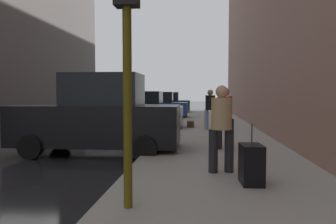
{
  "coord_description": "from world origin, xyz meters",
  "views": [
    {
      "loc": [
        5.46,
        -9.29,
        1.71
      ],
      "look_at": [
        4.2,
        3.97,
        0.94
      ],
      "focal_mm": 35.0,
      "sensor_mm": 36.0,
      "label": 1
    }
  ],
  "objects": [
    {
      "name": "sidewalk",
      "position": [
        6.0,
        0.0,
        0.07
      ],
      "size": [
        4.0,
        40.0,
        0.15
      ],
      "primitive_type": "cube",
      "color": "gray",
      "rests_on": "ground_plane"
    },
    {
      "name": "pedestrian_in_jeans",
      "position": [
        5.93,
        4.64,
        1.1
      ],
      "size": [
        0.53,
        0.48,
        1.71
      ],
      "color": "#728CB2",
      "rests_on": "sidewalk"
    },
    {
      "name": "rolling_suitcase",
      "position": [
        6.36,
        -3.64,
        0.49
      ],
      "size": [
        0.39,
        0.58,
        1.04
      ],
      "color": "black",
      "rests_on": "sidewalk"
    },
    {
      "name": "ground_plane",
      "position": [
        0.0,
        0.0,
        0.0
      ],
      "size": [
        120.0,
        120.0,
        0.0
      ],
      "primitive_type": "plane",
      "color": "black"
    },
    {
      "name": "parked_silver_sedan",
      "position": [
        2.65,
        5.42,
        0.85
      ],
      "size": [
        4.2,
        2.07,
        1.79
      ],
      "color": "#B7BABF",
      "rests_on": "ground_plane"
    },
    {
      "name": "parked_dark_green_sedan",
      "position": [
        2.65,
        17.91,
        0.85
      ],
      "size": [
        4.24,
        2.14,
        1.79
      ],
      "color": "#193828",
      "rests_on": "ground_plane"
    },
    {
      "name": "traffic_light",
      "position": [
        4.5,
        -4.97,
        2.76
      ],
      "size": [
        0.32,
        0.32,
        3.6
      ],
      "color": "#514C0F",
      "rests_on": "sidewalk"
    },
    {
      "name": "pedestrian_in_red_jacket",
      "position": [
        6.17,
        -0.13,
        1.1
      ],
      "size": [
        0.53,
        0.47,
        1.71
      ],
      "color": "black",
      "rests_on": "sidewalk"
    },
    {
      "name": "fire_hydrant",
      "position": [
        4.45,
        2.52,
        0.5
      ],
      "size": [
        0.42,
        0.22,
        0.7
      ],
      "color": "red",
      "rests_on": "sidewalk"
    },
    {
      "name": "parked_black_suv",
      "position": [
        2.65,
        -0.33,
        1.03
      ],
      "size": [
        4.62,
        2.09,
        2.25
      ],
      "color": "black",
      "rests_on": "ground_plane"
    },
    {
      "name": "duffel_bag",
      "position": [
        5.08,
        5.73,
        0.29
      ],
      "size": [
        0.32,
        0.44,
        0.28
      ],
      "color": "#472D19",
      "rests_on": "sidewalk"
    },
    {
      "name": "parked_blue_sedan",
      "position": [
        2.65,
        11.9,
        0.85
      ],
      "size": [
        4.25,
        2.15,
        1.79
      ],
      "color": "navy",
      "rests_on": "ground_plane"
    },
    {
      "name": "pedestrian_in_tan_coat",
      "position": [
        5.9,
        -2.85,
        1.1
      ],
      "size": [
        0.53,
        0.47,
        1.71
      ],
      "color": "black",
      "rests_on": "sidewalk"
    }
  ]
}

